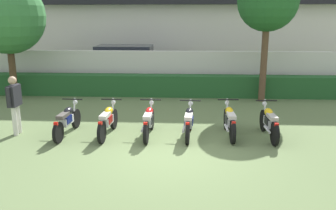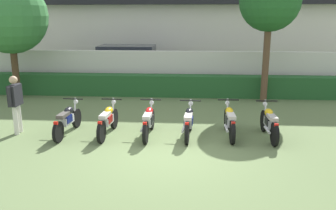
# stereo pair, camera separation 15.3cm
# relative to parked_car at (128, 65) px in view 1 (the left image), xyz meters

# --- Properties ---
(ground) EXTENTS (60.00, 60.00, 0.00)m
(ground) POSITION_rel_parked_car_xyz_m (2.43, -9.18, -0.94)
(ground) COLOR #607547
(building) EXTENTS (24.39, 6.50, 7.69)m
(building) POSITION_rel_parked_car_xyz_m (2.43, 5.05, 2.91)
(building) COLOR silver
(building) RESTS_ON ground
(compound_wall) EXTENTS (23.17, 0.30, 1.83)m
(compound_wall) POSITION_rel_parked_car_xyz_m (2.43, -2.06, -0.02)
(compound_wall) COLOR silver
(compound_wall) RESTS_ON ground
(hedge_row) EXTENTS (18.53, 0.70, 0.89)m
(hedge_row) POSITION_rel_parked_car_xyz_m (2.43, -2.76, -0.49)
(hedge_row) COLOR #235628
(hedge_row) RESTS_ON ground
(parked_car) EXTENTS (4.52, 2.10, 1.89)m
(parked_car) POSITION_rel_parked_car_xyz_m (0.00, 0.00, 0.00)
(parked_car) COLOR navy
(parked_car) RESTS_ON ground
(tree_near_inspector) EXTENTS (2.94, 2.94, 4.77)m
(tree_near_inspector) POSITION_rel_parked_car_xyz_m (-4.07, -3.64, 2.35)
(tree_near_inspector) COLOR #4C3823
(tree_near_inspector) RESTS_ON ground
(tree_far_side) EXTENTS (2.28, 2.28, 4.99)m
(tree_far_side) POSITION_rel_parked_car_xyz_m (5.93, -3.50, 2.87)
(tree_far_side) COLOR brown
(tree_far_side) RESTS_ON ground
(motorcycle_in_row_0) EXTENTS (0.60, 1.92, 0.95)m
(motorcycle_in_row_0) POSITION_rel_parked_car_xyz_m (-0.41, -8.00, -0.50)
(motorcycle_in_row_0) COLOR black
(motorcycle_in_row_0) RESTS_ON ground
(motorcycle_in_row_1) EXTENTS (0.60, 1.88, 0.96)m
(motorcycle_in_row_1) POSITION_rel_parked_car_xyz_m (0.75, -7.98, -0.49)
(motorcycle_in_row_1) COLOR black
(motorcycle_in_row_1) RESTS_ON ground
(motorcycle_in_row_2) EXTENTS (0.60, 1.88, 0.96)m
(motorcycle_in_row_2) POSITION_rel_parked_car_xyz_m (1.91, -7.96, -0.49)
(motorcycle_in_row_2) COLOR black
(motorcycle_in_row_2) RESTS_ON ground
(motorcycle_in_row_3) EXTENTS (0.60, 1.81, 0.96)m
(motorcycle_in_row_3) POSITION_rel_parked_car_xyz_m (3.04, -7.96, -0.49)
(motorcycle_in_row_3) COLOR black
(motorcycle_in_row_3) RESTS_ON ground
(motorcycle_in_row_4) EXTENTS (0.60, 1.83, 0.97)m
(motorcycle_in_row_4) POSITION_rel_parked_car_xyz_m (4.17, -7.84, -0.48)
(motorcycle_in_row_4) COLOR black
(motorcycle_in_row_4) RESTS_ON ground
(motorcycle_in_row_5) EXTENTS (0.60, 1.85, 0.97)m
(motorcycle_in_row_5) POSITION_rel_parked_car_xyz_m (5.25, -7.91, -0.48)
(motorcycle_in_row_5) COLOR black
(motorcycle_in_row_5) RESTS_ON ground
(inspector_person) EXTENTS (0.23, 0.68, 1.68)m
(inspector_person) POSITION_rel_parked_car_xyz_m (-1.88, -8.00, 0.06)
(inspector_person) COLOR silver
(inspector_person) RESTS_ON ground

